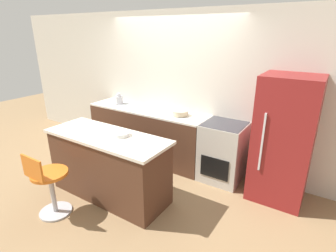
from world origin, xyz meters
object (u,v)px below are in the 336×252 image
at_px(kettle, 119,99).
at_px(mixing_bowl, 180,113).
at_px(oven_range, 223,152).
at_px(refrigerator, 283,140).
at_px(stool_chair, 49,185).

height_order(kettle, mixing_bowl, kettle).
relative_size(oven_range, mixing_bowl, 3.53).
bearing_deg(kettle, refrigerator, -0.56).
relative_size(refrigerator, mixing_bowl, 6.54).
bearing_deg(kettle, oven_range, -0.12).
distance_m(stool_chair, mixing_bowl, 2.22).
distance_m(oven_range, mixing_bowl, 0.93).
bearing_deg(kettle, mixing_bowl, 0.00).
relative_size(stool_chair, kettle, 4.18).
bearing_deg(refrigerator, stool_chair, -139.63).
relative_size(kettle, mixing_bowl, 0.79).
distance_m(oven_range, refrigerator, 0.94).
xyz_separation_m(refrigerator, stool_chair, (-2.35, -2.00, -0.44)).
distance_m(refrigerator, mixing_bowl, 1.63).
height_order(stool_chair, kettle, kettle).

